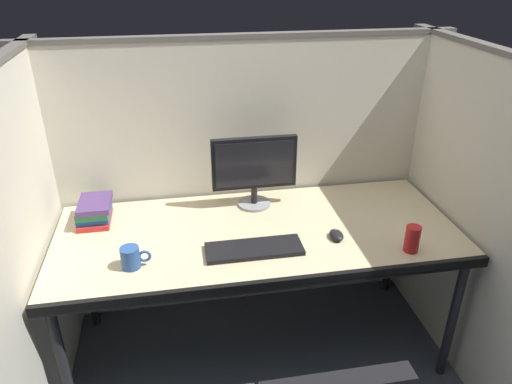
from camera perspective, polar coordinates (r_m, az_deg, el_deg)
cubicle_partition_rear at (r=2.63m, az=-1.50°, el=1.34°), size 2.21×0.06×1.57m
cubicle_partition_left at (r=2.23m, az=-25.56°, el=-6.77°), size 0.06×1.41×1.57m
cubicle_partition_right at (r=2.51m, az=23.60°, el=-2.38°), size 0.06×1.41×1.57m
desk at (r=2.28m, az=0.27°, el=-5.84°), size 1.90×0.80×0.74m
monitor_center at (r=2.39m, az=-0.21°, el=2.99°), size 0.43×0.17×0.37m
keyboard_main at (r=2.11m, az=-0.22°, el=-6.85°), size 0.43×0.15×0.02m
computer_mouse at (r=2.23m, az=9.64°, el=-5.11°), size 0.06×0.10×0.04m
book_stack at (r=2.45m, az=-18.83°, el=-2.14°), size 0.16×0.23×0.11m
coffee_mug at (r=2.06m, az=-14.76°, el=-7.62°), size 0.13×0.08×0.09m
soda_can at (r=2.20m, az=18.26°, el=-5.37°), size 0.07×0.07×0.12m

